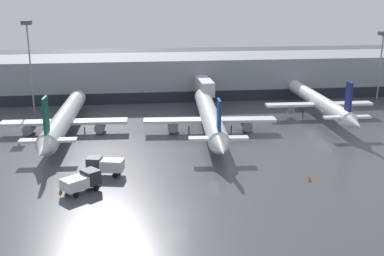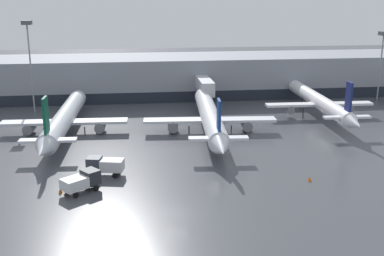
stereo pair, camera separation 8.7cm
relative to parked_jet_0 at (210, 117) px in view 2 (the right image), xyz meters
name	(u,v)px [view 2 (the right image)]	position (x,y,z in m)	size (l,w,h in m)	color
ground_plane	(176,213)	(-8.63, -30.65, -2.69)	(320.00, 320.00, 0.00)	#424449
terminal_building	(151,76)	(-8.59, 31.29, 1.81)	(160.00, 26.54, 9.00)	gray
parked_jet_0	(210,117)	(0.00, 0.00, 0.00)	(22.66, 39.84, 8.71)	silver
parked_jet_1	(64,119)	(-24.51, 2.24, -0.13)	(21.20, 39.19, 9.15)	silver
parked_jet_4	(319,102)	(22.36, 7.61, 0.31)	(20.67, 36.71, 9.13)	white
service_truck_0	(82,181)	(-19.29, -23.47, -1.27)	(4.87, 4.50, 2.45)	silver
service_truck_2	(105,165)	(-16.80, -18.32, -1.23)	(4.99, 2.84, 2.45)	silver
traffic_cone_1	(60,190)	(-21.85, -23.57, -2.30)	(0.47, 0.47, 0.78)	orange
traffic_cone_3	(310,178)	(9.11, -23.47, -2.38)	(0.51, 0.51, 0.61)	orange
apron_light_mast_1	(383,45)	(40.73, 20.05, 9.45)	(1.80, 1.80, 15.02)	gray
apron_light_mast_4	(28,40)	(-32.53, 18.34, 11.50)	(1.80, 1.80, 17.94)	gray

